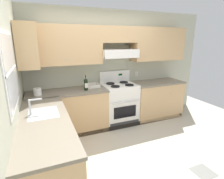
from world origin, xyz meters
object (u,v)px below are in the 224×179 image
(stove, at_px, (119,103))
(wine_bottle, at_px, (86,84))
(bowl, at_px, (92,86))
(paper_towel_roll, at_px, (38,92))

(stove, height_order, wine_bottle, wine_bottle)
(stove, height_order, bowl, stove)
(wine_bottle, bearing_deg, paper_towel_roll, 179.27)
(bowl, bearing_deg, stove, -9.71)
(stove, distance_m, paper_towel_roll, 1.78)
(stove, xyz_separation_m, paper_towel_roll, (-1.71, -0.09, 0.50))
(wine_bottle, distance_m, paper_towel_roll, 0.92)
(stove, distance_m, bowl, 0.78)
(stove, height_order, paper_towel_roll, stove)
(stove, bearing_deg, paper_towel_roll, -177.05)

